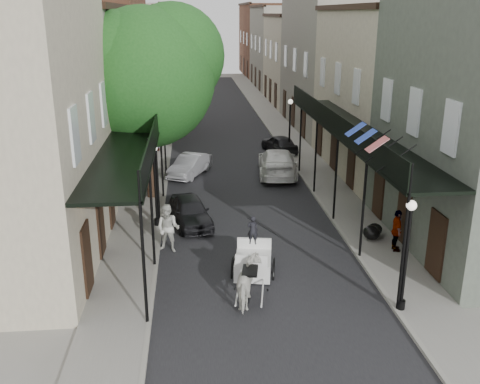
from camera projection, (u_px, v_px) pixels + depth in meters
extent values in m
plane|color=gray|center=(266.00, 288.00, 18.83)|extent=(140.00, 140.00, 0.00)
cube|color=black|center=(226.00, 150.00, 37.71)|extent=(8.00, 90.00, 0.01)
cube|color=gray|center=(155.00, 151.00, 37.24)|extent=(2.20, 90.00, 0.12)
cube|color=gray|center=(296.00, 148.00, 38.13)|extent=(2.20, 90.00, 0.12)
cube|color=#BEB398|center=(115.00, 63.00, 44.71)|extent=(5.00, 80.00, 10.50)
cube|color=gray|center=(317.00, 61.00, 46.24)|extent=(5.00, 80.00, 10.50)
cube|color=black|center=(134.00, 136.00, 23.72)|extent=(2.20, 18.00, 0.12)
cube|color=black|center=(157.00, 125.00, 23.65)|extent=(0.06, 18.00, 1.00)
cylinder|color=black|center=(144.00, 263.00, 15.91)|extent=(0.10, 0.10, 4.00)
cylinder|color=black|center=(158.00, 183.00, 23.46)|extent=(0.10, 0.10, 4.00)
cylinder|color=black|center=(165.00, 141.00, 31.01)|extent=(0.10, 0.10, 4.00)
cube|color=black|center=(354.00, 132.00, 24.61)|extent=(2.20, 18.00, 0.12)
cube|color=black|center=(332.00, 121.00, 24.36)|extent=(0.06, 18.00, 1.00)
cylinder|color=black|center=(403.00, 252.00, 16.62)|extent=(0.10, 0.10, 4.00)
cylinder|color=black|center=(336.00, 178.00, 24.17)|extent=(0.10, 0.10, 4.00)
cylinder|color=black|center=(300.00, 138.00, 31.73)|extent=(0.10, 0.10, 4.00)
cylinder|color=#382619|center=(149.00, 144.00, 26.93)|extent=(0.44, 0.44, 5.60)
sphere|color=#1B4E19|center=(145.00, 78.00, 25.89)|extent=(6.80, 6.80, 6.80)
sphere|color=#1B4E19|center=(173.00, 56.00, 26.26)|extent=(5.10, 5.10, 5.10)
cylinder|color=#382619|center=(162.00, 105.00, 40.23)|extent=(0.44, 0.44, 5.04)
sphere|color=#1B4E19|center=(160.00, 65.00, 39.30)|extent=(6.00, 6.00, 6.00)
sphere|color=#1B4E19|center=(176.00, 51.00, 39.68)|extent=(4.50, 4.50, 4.50)
cylinder|color=black|center=(401.00, 304.00, 17.22)|extent=(0.28, 0.28, 0.30)
cylinder|color=black|center=(405.00, 261.00, 16.73)|extent=(0.12, 0.12, 3.40)
sphere|color=white|center=(412.00, 205.00, 16.14)|extent=(0.32, 0.32, 0.32)
cylinder|color=black|center=(157.00, 222.00, 24.04)|extent=(0.28, 0.28, 0.30)
cylinder|color=black|center=(156.00, 189.00, 23.55)|extent=(0.12, 0.12, 3.40)
sphere|color=white|center=(153.00, 148.00, 22.96)|extent=(0.32, 0.32, 0.32)
cylinder|color=black|center=(289.00, 152.00, 36.10)|extent=(0.28, 0.28, 0.30)
cylinder|color=black|center=(290.00, 129.00, 35.61)|extent=(0.12, 0.12, 3.40)
sphere|color=white|center=(290.00, 102.00, 35.02)|extent=(0.32, 0.32, 0.32)
imported|color=silver|center=(250.00, 283.00, 17.58)|extent=(1.12, 1.91, 1.52)
torus|color=black|center=(234.00, 253.00, 20.22)|extent=(0.28, 1.19, 1.19)
torus|color=black|center=(274.00, 254.00, 20.11)|extent=(0.28, 1.19, 1.19)
torus|color=black|center=(236.00, 275.00, 19.08)|extent=(0.17, 0.62, 0.62)
torus|color=black|center=(268.00, 276.00, 18.99)|extent=(0.17, 0.62, 0.62)
cube|color=white|center=(254.00, 246.00, 19.87)|extent=(1.55, 1.85, 0.65)
cube|color=white|center=(252.00, 245.00, 18.81)|extent=(1.18, 0.69, 0.11)
cube|color=white|center=(252.00, 241.00, 18.50)|extent=(1.11, 0.28, 0.46)
imported|color=black|center=(253.00, 230.00, 18.62)|extent=(0.41, 0.31, 1.04)
imported|color=beige|center=(168.00, 229.00, 21.37)|extent=(1.16, 1.03, 2.00)
imported|color=gray|center=(159.00, 139.00, 36.91)|extent=(1.22, 0.96, 1.66)
imported|color=gray|center=(397.00, 231.00, 21.22)|extent=(0.57, 1.06, 1.72)
imported|color=black|center=(191.00, 211.00, 24.27)|extent=(2.26, 3.99, 1.28)
imported|color=#99999E|center=(190.00, 165.00, 31.61)|extent=(2.80, 3.99, 1.25)
imported|color=black|center=(178.00, 110.00, 49.13)|extent=(4.23, 5.73, 1.45)
imported|color=white|center=(277.00, 162.00, 31.70)|extent=(2.78, 5.60, 1.56)
imported|color=black|center=(279.00, 144.00, 36.89)|extent=(2.37, 3.92, 1.25)
ellipsoid|color=black|center=(372.00, 232.00, 22.46)|extent=(0.72, 0.72, 0.61)
ellipsoid|color=black|center=(375.00, 229.00, 22.93)|extent=(0.63, 0.63, 0.51)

